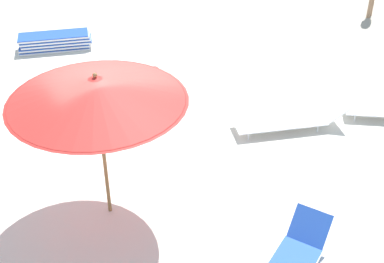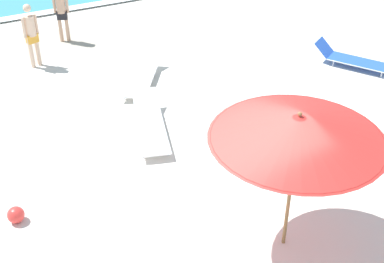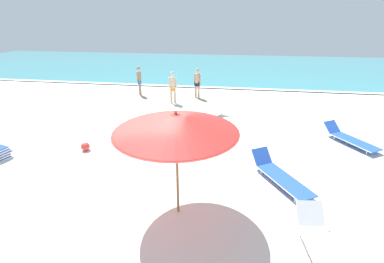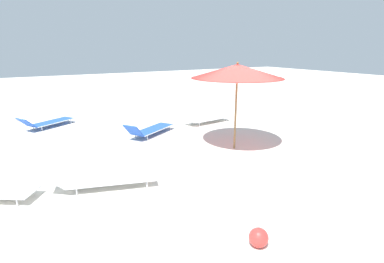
{
  "view_description": "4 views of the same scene",
  "coord_description": "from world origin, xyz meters",
  "px_view_note": "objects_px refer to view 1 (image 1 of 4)",
  "views": [
    {
      "loc": [
        7.61,
        -2.51,
        6.11
      ],
      "look_at": [
        0.45,
        1.27,
        0.67
      ],
      "focal_mm": 50.0,
      "sensor_mm": 36.0,
      "label": 1
    },
    {
      "loc": [
        -3.37,
        -5.72,
        6.57
      ],
      "look_at": [
        0.54,
        1.85,
        0.99
      ],
      "focal_mm": 50.0,
      "sensor_mm": 36.0,
      "label": 2
    },
    {
      "loc": [
        2.14,
        -5.45,
        4.29
      ],
      "look_at": [
        0.98,
        1.87,
        1.06
      ],
      "focal_mm": 24.0,
      "sensor_mm": 36.0,
      "label": 3
    },
    {
      "loc": [
        -5.83,
        4.93,
        2.99
      ],
      "look_at": [
        0.41,
        1.28,
        0.95
      ],
      "focal_mm": 28.0,
      "sensor_mm": 36.0,
      "label": 4
    }
  ],
  "objects_px": {
    "beach_umbrella": "(96,90)",
    "lounger_stack": "(55,41)",
    "beach_ball": "(154,72)",
    "sun_lounger_under_umbrella": "(291,119)"
  },
  "relations": [
    {
      "from": "beach_umbrella",
      "to": "lounger_stack",
      "type": "bearing_deg",
      "value": 171.71
    },
    {
      "from": "lounger_stack",
      "to": "beach_ball",
      "type": "bearing_deg",
      "value": 46.72
    },
    {
      "from": "beach_umbrella",
      "to": "lounger_stack",
      "type": "relative_size",
      "value": 1.33
    },
    {
      "from": "beach_ball",
      "to": "lounger_stack",
      "type": "bearing_deg",
      "value": -149.23
    },
    {
      "from": "sun_lounger_under_umbrella",
      "to": "beach_ball",
      "type": "relative_size",
      "value": 7.85
    },
    {
      "from": "beach_umbrella",
      "to": "beach_ball",
      "type": "bearing_deg",
      "value": 146.39
    },
    {
      "from": "lounger_stack",
      "to": "beach_ball",
      "type": "distance_m",
      "value": 3.2
    },
    {
      "from": "sun_lounger_under_umbrella",
      "to": "beach_umbrella",
      "type": "bearing_deg",
      "value": -64.51
    },
    {
      "from": "beach_ball",
      "to": "sun_lounger_under_umbrella",
      "type": "bearing_deg",
      "value": 25.7
    },
    {
      "from": "lounger_stack",
      "to": "beach_umbrella",
      "type": "bearing_deg",
      "value": 7.66
    }
  ]
}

